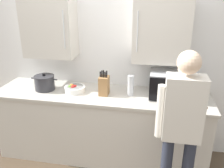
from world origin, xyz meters
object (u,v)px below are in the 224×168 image
object	(u,v)px
microwave_oven	(171,85)
fruit_bowl	(75,88)
stock_pot	(45,83)
person_figure	(181,122)
knife_block	(104,85)
thermos_flask	(131,85)

from	to	relation	value
microwave_oven	fruit_bowl	xyz separation A→B (m)	(-1.17, -0.05, -0.11)
microwave_oven	stock_pot	distance (m)	1.57
stock_pot	person_figure	world-z (taller)	person_figure
knife_block	person_figure	world-z (taller)	person_figure
microwave_oven	knife_block	size ratio (longest dim) A/B	1.72
fruit_bowl	stock_pot	xyz separation A→B (m)	(-0.40, -0.01, 0.05)
knife_block	stock_pot	bearing A→B (deg)	179.16
person_figure	microwave_oven	bearing A→B (deg)	95.65
thermos_flask	person_figure	size ratio (longest dim) A/B	0.15
microwave_oven	knife_block	bearing A→B (deg)	-174.95
thermos_flask	fruit_bowl	xyz separation A→B (m)	(-0.70, -0.02, -0.09)
knife_block	person_figure	size ratio (longest dim) A/B	0.19
thermos_flask	person_figure	world-z (taller)	person_figure
stock_pot	knife_block	distance (m)	0.78
microwave_oven	fruit_bowl	bearing A→B (deg)	-177.42
person_figure	stock_pot	bearing A→B (deg)	158.26
knife_block	person_figure	distance (m)	1.07
microwave_oven	fruit_bowl	distance (m)	1.17
stock_pot	knife_block	world-z (taller)	knife_block
fruit_bowl	person_figure	bearing A→B (deg)	-27.96
thermos_flask	person_figure	distance (m)	0.87
microwave_oven	person_figure	world-z (taller)	person_figure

